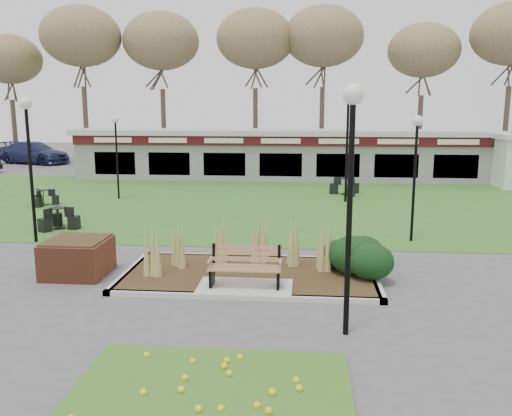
# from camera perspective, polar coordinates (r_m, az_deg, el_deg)

# --- Properties ---
(ground) EXTENTS (100.00, 100.00, 0.00)m
(ground) POSITION_cam_1_polar(r_m,az_deg,el_deg) (12.70, -1.23, -8.96)
(ground) COLOR #515154
(ground) RESTS_ON ground
(lawn) EXTENTS (34.00, 16.00, 0.02)m
(lawn) POSITION_cam_1_polar(r_m,az_deg,el_deg) (24.30, 1.90, 0.60)
(lawn) COLOR #336A21
(lawn) RESTS_ON ground
(flower_bed) EXTENTS (4.20, 3.00, 0.16)m
(flower_bed) POSITION_cam_1_polar(r_m,az_deg,el_deg) (8.51, -4.86, -18.91)
(flower_bed) COLOR #31651C
(flower_bed) RESTS_ON ground
(planting_bed) EXTENTS (6.75, 3.40, 1.27)m
(planting_bed) POSITION_cam_1_polar(r_m,az_deg,el_deg) (13.80, 4.68, -5.78)
(planting_bed) COLOR #332414
(planting_bed) RESTS_ON ground
(park_bench) EXTENTS (1.70, 0.66, 0.93)m
(park_bench) POSITION_cam_1_polar(r_m,az_deg,el_deg) (12.75, -1.12, -6.09)
(park_bench) COLOR #9C6546
(park_bench) RESTS_ON ground
(brick_planter) EXTENTS (1.50, 1.50, 0.95)m
(brick_planter) POSITION_cam_1_polar(r_m,az_deg,el_deg) (14.60, -18.28, -4.91)
(brick_planter) COLOR brown
(brick_planter) RESTS_ON ground
(food_pavilion) EXTENTS (24.60, 3.40, 2.90)m
(food_pavilion) POSITION_cam_1_polar(r_m,az_deg,el_deg) (31.99, 2.73, 5.68)
(food_pavilion) COLOR gray
(food_pavilion) RESTS_ON ground
(tree_backdrop) EXTENTS (47.24, 5.24, 10.36)m
(tree_backdrop) POSITION_cam_1_polar(r_m,az_deg,el_deg) (40.11, 3.34, 16.54)
(tree_backdrop) COLOR #47382B
(tree_backdrop) RESTS_ON ground
(lamp_post_near_left) EXTENTS (0.39, 0.39, 4.67)m
(lamp_post_near_left) POSITION_cam_1_polar(r_m,az_deg,el_deg) (9.86, 10.00, 5.49)
(lamp_post_near_left) COLOR black
(lamp_post_near_left) RESTS_ON ground
(lamp_post_near_right) EXTENTS (0.33, 0.33, 3.99)m
(lamp_post_near_right) POSITION_cam_1_polar(r_m,az_deg,el_deg) (17.63, 16.49, 5.83)
(lamp_post_near_right) COLOR black
(lamp_post_near_right) RESTS_ON ground
(lamp_post_mid_left) EXTENTS (0.38, 0.38, 4.54)m
(lamp_post_mid_left) POSITION_cam_1_polar(r_m,az_deg,el_deg) (18.15, -22.86, 6.83)
(lamp_post_mid_left) COLOR black
(lamp_post_mid_left) RESTS_ON ground
(lamp_post_mid_right) EXTENTS (0.40, 0.40, 4.86)m
(lamp_post_mid_right) POSITION_cam_1_polar(r_m,az_deg,el_deg) (24.38, 9.63, 8.85)
(lamp_post_mid_right) COLOR black
(lamp_post_mid_right) RESTS_ON ground
(lamp_post_far_left) EXTENTS (0.32, 0.32, 3.82)m
(lamp_post_far_left) POSITION_cam_1_polar(r_m,az_deg,el_deg) (25.67, -14.51, 7.05)
(lamp_post_far_left) COLOR black
(lamp_post_far_left) RESTS_ON ground
(bistro_set_a) EXTENTS (1.25, 1.11, 0.67)m
(bistro_set_a) POSITION_cam_1_polar(r_m,az_deg,el_deg) (25.26, -21.46, 0.78)
(bistro_set_a) COLOR black
(bistro_set_a) RESTS_ON ground
(bistro_set_b) EXTENTS (1.25, 1.43, 0.76)m
(bistro_set_b) POSITION_cam_1_polar(r_m,az_deg,el_deg) (20.23, -20.06, -1.36)
(bistro_set_b) COLOR black
(bistro_set_b) RESTS_ON ground
(bistro_set_c) EXTENTS (1.48, 1.47, 0.81)m
(bistro_set_c) POSITION_cam_1_polar(r_m,az_deg,el_deg) (26.73, 9.45, 2.00)
(bistro_set_c) COLOR black
(bistro_set_c) RESTS_ON ground
(patio_umbrella) EXTENTS (2.48, 2.52, 2.82)m
(patio_umbrella) POSITION_cam_1_polar(r_m,az_deg,el_deg) (31.90, 25.21, 5.23)
(patio_umbrella) COLOR black
(patio_umbrella) RESTS_ON ground
(car_blue) EXTENTS (6.08, 3.91, 1.64)m
(car_blue) POSITION_cam_1_polar(r_m,az_deg,el_deg) (43.94, -22.31, 5.41)
(car_blue) COLOR navy
(car_blue) RESTS_ON ground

